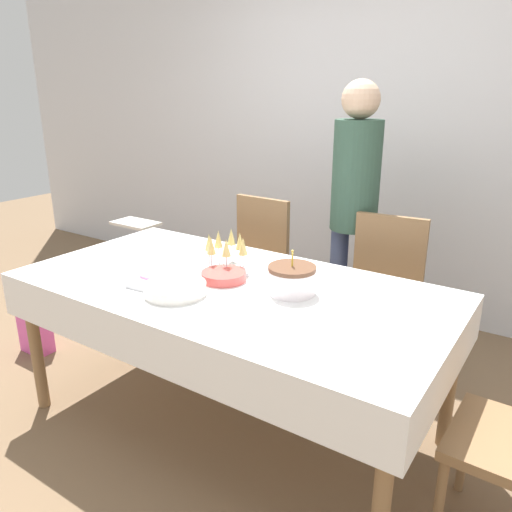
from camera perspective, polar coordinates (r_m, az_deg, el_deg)
name	(u,v)px	position (r m, az deg, el deg)	size (l,w,h in m)	color
ground_plane	(232,423)	(2.67, -2.78, -18.54)	(12.00, 12.00, 0.00)	brown
wall_back	(382,128)	(3.75, 14.21, 14.05)	(8.00, 0.05, 2.70)	silver
dining_table	(230,304)	(2.33, -3.03, -5.46)	(1.99, 1.02, 0.76)	white
dining_chair_far_left	(253,265)	(3.25, -0.38, -1.09)	(0.44, 0.44, 0.95)	olive
dining_chair_far_right	(381,295)	(2.88, 14.13, -4.30)	(0.46, 0.46, 0.95)	olive
birthday_cake	(292,280)	(2.17, 4.12, -2.71)	(0.21, 0.21, 0.20)	white
champagne_tray	(225,252)	(2.45, -3.53, 0.47)	(0.31, 0.31, 0.18)	silver
plate_stack_main	(175,289)	(2.19, -9.22, -3.72)	(0.27, 0.27, 0.05)	silver
plate_stack_dessert	(224,276)	(2.32, -3.71, -2.29)	(0.21, 0.21, 0.04)	#CC4C47
cake_knife	(269,310)	(2.02, 1.51, -6.19)	(0.30, 0.07, 0.00)	silver
fork_pile	(144,287)	(2.28, -12.71, -3.50)	(0.17, 0.07, 0.02)	silver
napkin_pile	(163,275)	(2.41, -10.64, -2.18)	(0.15, 0.15, 0.01)	pink
person_standing	(355,196)	(3.03, 11.23, 6.72)	(0.28, 0.28, 1.66)	#3F4C72
high_chair	(146,250)	(3.77, -12.47, 0.71)	(0.33, 0.35, 0.71)	olive
gift_bag	(35,328)	(3.50, -23.94, -7.51)	(0.20, 0.12, 0.33)	#E559B2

